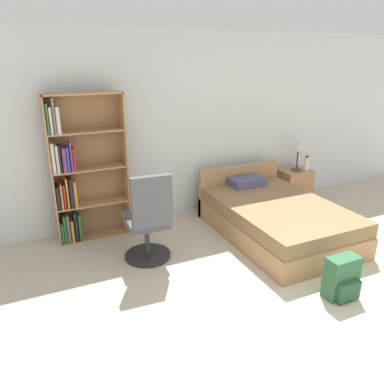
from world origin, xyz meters
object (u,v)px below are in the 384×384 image
at_px(bookshelf, 79,173).
at_px(water_bottle, 306,164).
at_px(bed, 274,217).
at_px(table_lamp, 299,146).
at_px(nightstand, 294,185).
at_px(backpack_green, 342,278).
at_px(office_chair, 149,222).

xyz_separation_m(bookshelf, water_bottle, (3.50, -0.16, -0.25)).
bearing_deg(bed, table_lamp, 39.55).
height_order(table_lamp, water_bottle, table_lamp).
bearing_deg(nightstand, backpack_green, -118.76).
height_order(bookshelf, office_chair, bookshelf).
height_order(office_chair, backpack_green, office_chair).
relative_size(bookshelf, water_bottle, 7.73).
bearing_deg(table_lamp, bed, -140.45).
relative_size(bookshelf, nightstand, 3.53).
distance_m(nightstand, water_bottle, 0.41).
distance_m(bed, water_bottle, 1.46).
distance_m(bed, nightstand, 1.36).
distance_m(bookshelf, table_lamp, 3.37).
relative_size(bed, table_lamp, 4.04).
distance_m(bookshelf, nightstand, 3.43).
relative_size(nightstand, backpack_green, 1.21).
relative_size(table_lamp, water_bottle, 2.09).
xyz_separation_m(bed, water_bottle, (1.17, 0.78, 0.40)).
distance_m(table_lamp, water_bottle, 0.31).
bearing_deg(bookshelf, nightstand, -0.93).
bearing_deg(water_bottle, bed, -146.19).
xyz_separation_m(bookshelf, bed, (2.33, -0.94, -0.65)).
height_order(bookshelf, water_bottle, bookshelf).
bearing_deg(office_chair, bookshelf, 122.32).
relative_size(bed, backpack_green, 4.67).
xyz_separation_m(office_chair, water_bottle, (2.91, 0.77, 0.15)).
relative_size(office_chair, water_bottle, 4.56).
distance_m(bed, backpack_green, 1.46).
distance_m(nightstand, table_lamp, 0.66).
xyz_separation_m(office_chair, table_lamp, (2.79, 0.84, 0.42)).
bearing_deg(backpack_green, bed, 80.62).
relative_size(bookshelf, bed, 0.92).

